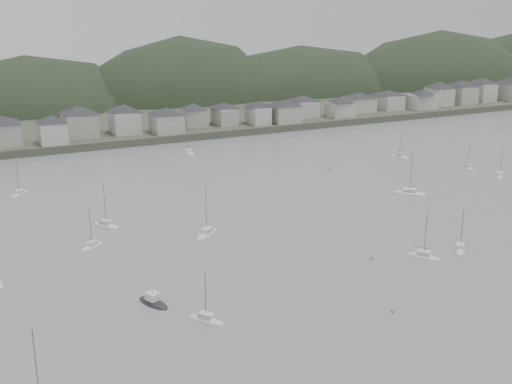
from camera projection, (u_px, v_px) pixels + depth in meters
ground at (461, 345)px, 101.29m from camera, size 900.00×900.00×0.00m
far_shore_land at (84, 101)px, 354.12m from camera, size 900.00×250.00×3.00m
forested_ridge at (105, 130)px, 337.84m from camera, size 851.55×103.94×102.57m
waterfront_town at (250, 110)px, 277.79m from camera, size 451.48×28.46×12.92m
moored_fleet at (238, 230)px, 152.92m from camera, size 242.91×173.56×13.56m
motor_launch_far at (153, 302)px, 115.28m from camera, size 5.36×8.07×3.82m
mooring_buoys at (352, 225)px, 156.89m from camera, size 151.37×115.29×0.70m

